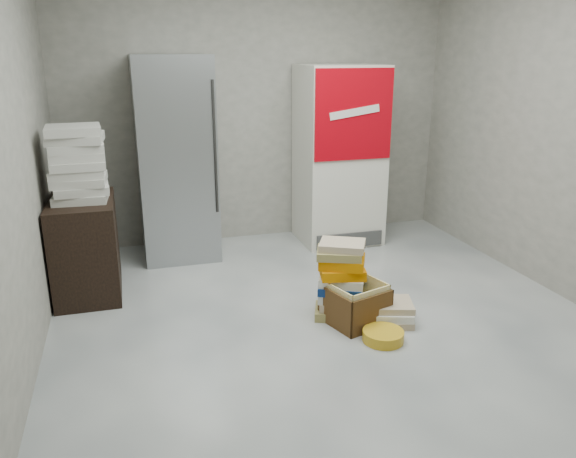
% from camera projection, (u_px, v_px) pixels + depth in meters
% --- Properties ---
extents(ground, '(5.00, 5.00, 0.00)m').
position_uv_depth(ground, '(346.00, 343.00, 3.88)').
color(ground, silver).
rests_on(ground, ground).
extents(room_shell, '(4.04, 5.04, 2.82)m').
position_uv_depth(room_shell, '(355.00, 74.00, 3.33)').
color(room_shell, '#A09A90').
rests_on(room_shell, ground).
extents(steel_fridge, '(0.70, 0.72, 1.90)m').
position_uv_depth(steel_fridge, '(176.00, 159.00, 5.30)').
color(steel_fridge, '#AAAEB2').
rests_on(steel_fridge, ground).
extents(coke_cooler, '(0.80, 0.73, 1.80)m').
position_uv_depth(coke_cooler, '(339.00, 155.00, 5.75)').
color(coke_cooler, silver).
rests_on(coke_cooler, ground).
extents(wood_shelf, '(0.50, 0.80, 0.80)m').
position_uv_depth(wood_shelf, '(86.00, 247.00, 4.58)').
color(wood_shelf, black).
rests_on(wood_shelf, ground).
extents(supply_box_stack, '(0.44, 0.44, 0.58)m').
position_uv_depth(supply_box_stack, '(78.00, 163.00, 4.36)').
color(supply_box_stack, silver).
rests_on(supply_box_stack, wood_shelf).
extents(phonebook_stack_main, '(0.44, 0.39, 0.59)m').
position_uv_depth(phonebook_stack_main, '(341.00, 280.00, 4.20)').
color(phonebook_stack_main, olive).
rests_on(phonebook_stack_main, ground).
extents(phonebook_stack_side, '(0.43, 0.38, 0.16)m').
position_uv_depth(phonebook_stack_side, '(387.00, 312.00, 4.16)').
color(phonebook_stack_side, tan).
rests_on(phonebook_stack_side, ground).
extents(cardboard_box, '(0.49, 0.49, 0.32)m').
position_uv_depth(cardboard_box, '(355.00, 306.00, 4.15)').
color(cardboard_box, gold).
rests_on(cardboard_box, ground).
extents(bucket_lid, '(0.30, 0.30, 0.08)m').
position_uv_depth(bucket_lid, '(383.00, 336.00, 3.90)').
color(bucket_lid, gold).
rests_on(bucket_lid, ground).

